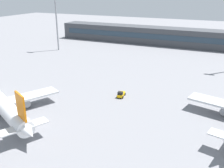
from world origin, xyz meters
TOP-DOWN VIEW (x-y plane):
  - ground_plane at (0.00, 40.00)m, footprint 400.00×400.00m
  - terminal_building at (0.00, 114.37)m, footprint 132.98×12.13m
  - baggage_tug_yellow at (-0.38, 39.00)m, footprint 2.19×3.76m
  - floodlight_tower_east at (-50.99, 80.13)m, footprint 3.20×0.80m

SIDE VIEW (x-z plane):
  - ground_plane at x=0.00m, z-range 0.00..0.00m
  - baggage_tug_yellow at x=-0.38m, z-range -0.08..1.67m
  - terminal_building at x=0.00m, z-range 0.00..9.00m
  - floodlight_tower_east at x=-50.99m, z-range 2.08..32.01m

